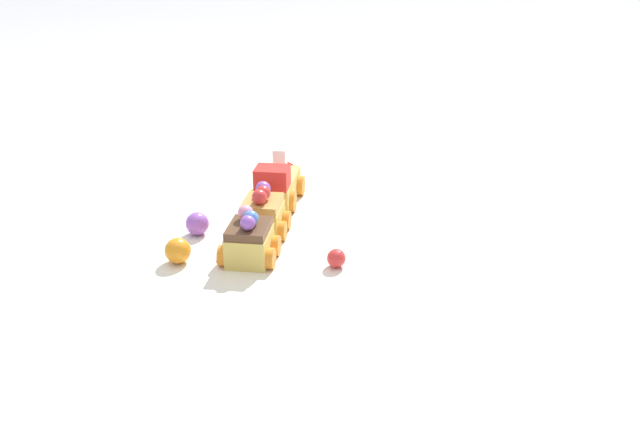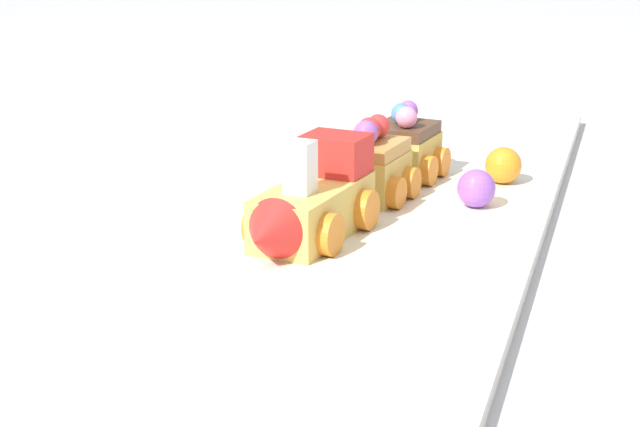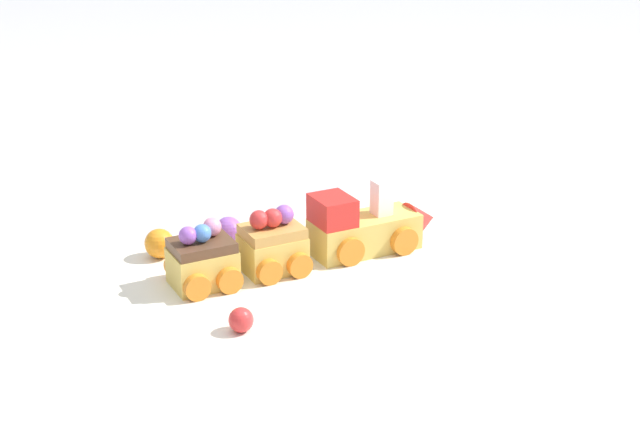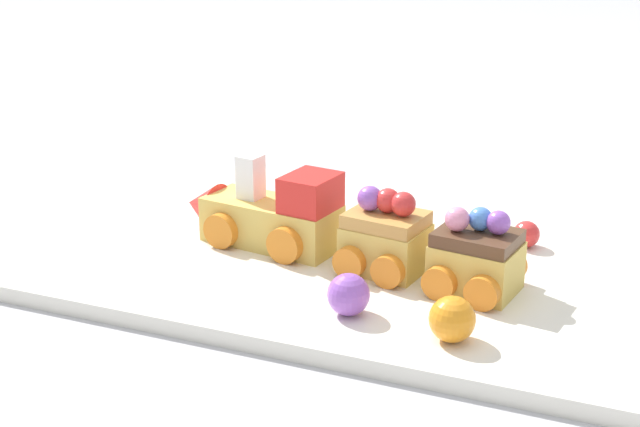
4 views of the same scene
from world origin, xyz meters
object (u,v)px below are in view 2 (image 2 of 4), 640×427
Objects in this scene: gumball_red at (298,151)px; gumball_purple at (476,188)px; cake_train_locomotive at (308,206)px; cake_car_caramel at (371,167)px; gumball_orange at (503,165)px; cake_car_chocolate at (404,149)px.

gumball_purple is (0.09, 0.17, 0.00)m from gumball_red.
cake_train_locomotive reaches higher than cake_car_caramel.
cake_train_locomotive reaches higher than gumball_orange.
cake_car_chocolate is 3.30× the size of gumball_red.
cake_car_chocolate is 0.08m from gumball_orange.
cake_car_chocolate reaches higher than gumball_purple.
gumball_red is (-0.19, -0.07, -0.01)m from cake_train_locomotive.
gumball_red is 0.19m from gumball_purple.
gumball_purple and gumball_orange have the same top height.
gumball_orange is at bearing 85.41° from gumball_red.
cake_train_locomotive is at bearing -0.01° from cake_car_chocolate.
gumball_orange is at bearing 157.98° from cake_train_locomotive.
cake_train_locomotive is at bearing 0.01° from cake_car_caramel.
gumball_orange is at bearing 171.95° from gumball_purple.
gumball_purple is 0.97× the size of gumball_orange.
cake_car_caramel is at bearing -50.81° from gumball_orange.
cake_car_caramel is 0.07m from cake_car_chocolate.
cake_car_chocolate is (-0.18, 0.03, -0.00)m from cake_train_locomotive.
cake_train_locomotive reaches higher than gumball_red.
gumball_orange is at bearing 137.66° from cake_car_caramel.
cake_car_caramel is 2.44× the size of gumball_purple.
cake_car_caramel is at bearing -179.99° from cake_train_locomotive.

